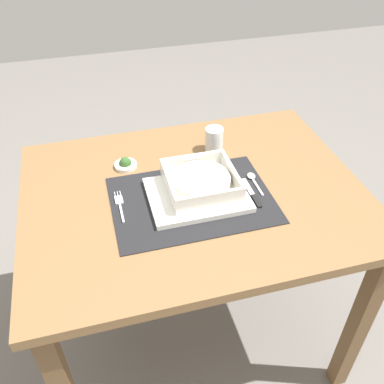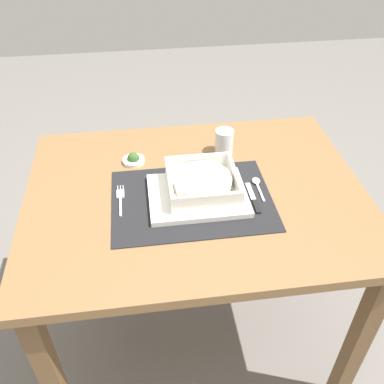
{
  "view_description": "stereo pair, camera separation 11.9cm",
  "coord_description": "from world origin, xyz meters",
  "px_view_note": "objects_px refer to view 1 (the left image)",
  "views": [
    {
      "loc": [
        -0.26,
        -0.92,
        1.5
      ],
      "look_at": [
        -0.02,
        -0.04,
        0.74
      ],
      "focal_mm": 39.8,
      "sensor_mm": 36.0,
      "label": 1
    },
    {
      "loc": [
        -0.14,
        -0.95,
        1.5
      ],
      "look_at": [
        -0.02,
        -0.04,
        0.74
      ],
      "focal_mm": 39.8,
      "sensor_mm": 36.0,
      "label": 2
    }
  ],
  "objects_px": {
    "butter_knife": "(252,194)",
    "fork": "(120,204)",
    "condiment_saucer": "(125,164)",
    "porridge_bowl": "(201,182)",
    "drinking_glass": "(214,141)",
    "dining_table": "(194,216)",
    "spoon": "(253,178)"
  },
  "relations": [
    {
      "from": "dining_table",
      "to": "fork",
      "type": "bearing_deg",
      "value": -178.22
    },
    {
      "from": "butter_knife",
      "to": "dining_table",
      "type": "bearing_deg",
      "value": 153.63
    },
    {
      "from": "porridge_bowl",
      "to": "fork",
      "type": "height_order",
      "value": "porridge_bowl"
    },
    {
      "from": "dining_table",
      "to": "spoon",
      "type": "relative_size",
      "value": 9.14
    },
    {
      "from": "condiment_saucer",
      "to": "fork",
      "type": "bearing_deg",
      "value": -103.52
    },
    {
      "from": "porridge_bowl",
      "to": "butter_knife",
      "type": "bearing_deg",
      "value": -20.21
    },
    {
      "from": "drinking_glass",
      "to": "butter_knife",
      "type": "bearing_deg",
      "value": -81.71
    },
    {
      "from": "spoon",
      "to": "drinking_glass",
      "type": "relative_size",
      "value": 1.31
    },
    {
      "from": "spoon",
      "to": "drinking_glass",
      "type": "distance_m",
      "value": 0.2
    },
    {
      "from": "dining_table",
      "to": "porridge_bowl",
      "type": "distance_m",
      "value": 0.14
    },
    {
      "from": "dining_table",
      "to": "butter_knife",
      "type": "xyz_separation_m",
      "value": [
        0.16,
        -0.07,
        0.1
      ]
    },
    {
      "from": "dining_table",
      "to": "spoon",
      "type": "xyz_separation_m",
      "value": [
        0.18,
        0.0,
        0.11
      ]
    },
    {
      "from": "fork",
      "to": "condiment_saucer",
      "type": "bearing_deg",
      "value": 77.4
    },
    {
      "from": "butter_knife",
      "to": "fork",
      "type": "bearing_deg",
      "value": 167.73
    },
    {
      "from": "condiment_saucer",
      "to": "spoon",
      "type": "bearing_deg",
      "value": -25.17
    },
    {
      "from": "porridge_bowl",
      "to": "condiment_saucer",
      "type": "distance_m",
      "value": 0.27
    },
    {
      "from": "fork",
      "to": "spoon",
      "type": "bearing_deg",
      "value": 2.31
    },
    {
      "from": "drinking_glass",
      "to": "condiment_saucer",
      "type": "relative_size",
      "value": 1.19
    },
    {
      "from": "fork",
      "to": "butter_knife",
      "type": "height_order",
      "value": "butter_knife"
    },
    {
      "from": "porridge_bowl",
      "to": "condiment_saucer",
      "type": "relative_size",
      "value": 2.82
    },
    {
      "from": "spoon",
      "to": "butter_knife",
      "type": "height_order",
      "value": "spoon"
    },
    {
      "from": "drinking_glass",
      "to": "dining_table",
      "type": "bearing_deg",
      "value": -122.4
    },
    {
      "from": "fork",
      "to": "spoon",
      "type": "xyz_separation_m",
      "value": [
        0.4,
        0.01,
        0.0
      ]
    },
    {
      "from": "spoon",
      "to": "butter_knife",
      "type": "bearing_deg",
      "value": -114.74
    },
    {
      "from": "spoon",
      "to": "condiment_saucer",
      "type": "bearing_deg",
      "value": 151.61
    },
    {
      "from": "porridge_bowl",
      "to": "drinking_glass",
      "type": "bearing_deg",
      "value": 63.08
    },
    {
      "from": "dining_table",
      "to": "butter_knife",
      "type": "distance_m",
      "value": 0.2
    },
    {
      "from": "spoon",
      "to": "drinking_glass",
      "type": "height_order",
      "value": "drinking_glass"
    },
    {
      "from": "condiment_saucer",
      "to": "dining_table",
      "type": "bearing_deg",
      "value": -44.32
    },
    {
      "from": "porridge_bowl",
      "to": "drinking_glass",
      "type": "relative_size",
      "value": 2.37
    },
    {
      "from": "porridge_bowl",
      "to": "butter_knife",
      "type": "distance_m",
      "value": 0.15
    },
    {
      "from": "spoon",
      "to": "condiment_saucer",
      "type": "relative_size",
      "value": 1.56
    }
  ]
}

